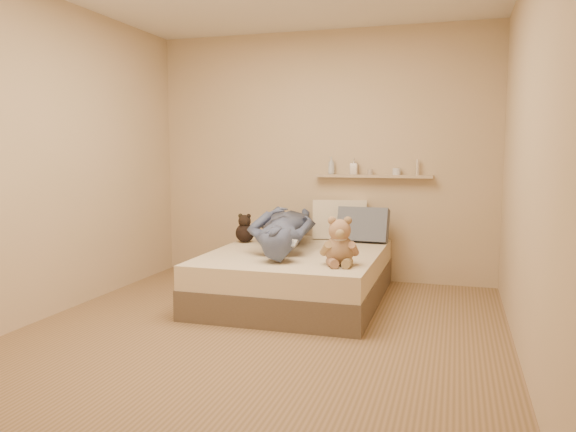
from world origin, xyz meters
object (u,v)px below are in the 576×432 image
(pillow_cream, at_px, (340,220))
(wall_shelf, at_px, (373,176))
(person, at_px, (283,227))
(game_console, at_px, (286,243))
(teddy_bear, at_px, (340,245))
(pillow_grey, at_px, (363,225))
(dark_plush, at_px, (245,230))
(bed, at_px, (297,275))

(pillow_cream, bearing_deg, wall_shelf, 13.60)
(person, bearing_deg, game_console, 97.72)
(teddy_bear, height_order, pillow_grey, teddy_bear)
(pillow_cream, distance_m, wall_shelf, 0.56)
(pillow_grey, distance_m, wall_shelf, 0.53)
(dark_plush, bearing_deg, pillow_cream, 30.66)
(pillow_cream, bearing_deg, teddy_bear, -78.43)
(pillow_cream, height_order, pillow_grey, pillow_cream)
(bed, relative_size, pillow_cream, 3.45)
(game_console, height_order, dark_plush, dark_plush)
(game_console, height_order, pillow_cream, pillow_cream)
(bed, bearing_deg, dark_plush, 152.81)
(teddy_bear, relative_size, dark_plush, 1.36)
(bed, height_order, teddy_bear, teddy_bear)
(game_console, bearing_deg, wall_shelf, 71.50)
(bed, height_order, dark_plush, dark_plush)
(game_console, distance_m, wall_shelf, 1.60)
(teddy_bear, xyz_separation_m, pillow_grey, (-0.01, 1.22, 0.01))
(bed, height_order, game_console, game_console)
(game_console, height_order, wall_shelf, wall_shelf)
(bed, xyz_separation_m, dark_plush, (-0.63, 0.32, 0.35))
(teddy_bear, distance_m, person, 0.93)
(bed, relative_size, dark_plush, 6.58)
(dark_plush, distance_m, wall_shelf, 1.42)
(bed, relative_size, game_console, 9.82)
(game_console, height_order, pillow_grey, pillow_grey)
(game_console, distance_m, teddy_bear, 0.44)
(wall_shelf, bearing_deg, teddy_bear, -91.91)
(bed, bearing_deg, wall_shelf, 58.82)
(bed, xyz_separation_m, game_console, (0.07, -0.54, 0.39))
(game_console, distance_m, pillow_cream, 1.38)
(game_console, xyz_separation_m, dark_plush, (-0.70, 0.86, -0.04))
(game_console, bearing_deg, pillow_cream, 83.41)
(dark_plush, bearing_deg, bed, -27.19)
(person, bearing_deg, pillow_grey, -150.43)
(teddy_bear, bearing_deg, pillow_grey, 90.56)
(pillow_grey, xyz_separation_m, wall_shelf, (0.06, 0.22, 0.48))
(pillow_cream, distance_m, pillow_grey, 0.30)
(bed, xyz_separation_m, teddy_bear, (0.50, -0.53, 0.39))
(teddy_bear, distance_m, pillow_cream, 1.39)
(pillow_cream, distance_m, person, 0.82)
(pillow_cream, relative_size, wall_shelf, 0.46)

